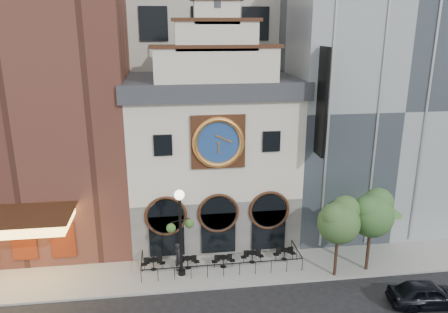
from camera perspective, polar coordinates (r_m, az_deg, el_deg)
name	(u,v)px	position (r m, az deg, el deg)	size (l,w,h in m)	color
ground	(226,289)	(28.68, 0.29, -16.91)	(120.00, 120.00, 0.00)	black
sidewalk	(221,267)	(30.73, -0.38, -14.22)	(44.00, 5.00, 0.15)	gray
clock_building	(212,152)	(32.93, -1.60, 0.54)	(12.60, 8.78, 18.65)	#605E5B
theater_building	(29,73)	(35.08, -24.06, 9.97)	(14.00, 15.60, 25.00)	brown
retail_building	(367,99)	(37.80, 18.12, 7.21)	(14.00, 14.40, 20.00)	gray
cafe_railing	(221,260)	(30.46, -0.39, -13.38)	(10.60, 2.60, 0.90)	black
bistro_0	(153,263)	(30.43, -9.22, -13.63)	(1.58, 0.68, 0.90)	black
bistro_1	(188,262)	(30.32, -4.76, -13.57)	(1.58, 0.68, 0.90)	black
bistro_2	(223,261)	(30.35, -0.09, -13.47)	(1.58, 0.68, 0.90)	black
bistro_3	(252,256)	(30.93, 3.71, -12.88)	(1.58, 0.68, 0.90)	black
bistro_4	(284,254)	(31.49, 7.89, -12.45)	(1.58, 0.68, 0.90)	black
car_right	(428,294)	(29.40, 25.07, -15.97)	(1.83, 4.56, 1.55)	black
pedestrian	(179,257)	(29.99, -5.94, -12.88)	(0.70, 0.46, 1.92)	black
lamppost	(180,223)	(28.16, -5.74, -8.69)	(1.80, 1.12, 5.96)	black
tree_left	(339,220)	(28.83, 14.84, -7.97)	(2.81, 2.70, 5.40)	#382619
tree_right	(372,212)	(30.06, 18.82, -6.91)	(2.93, 2.82, 5.64)	#382619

